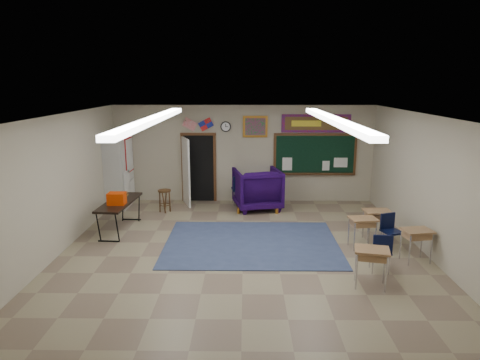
{
  "coord_description": "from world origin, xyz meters",
  "views": [
    {
      "loc": [
        0.05,
        -8.59,
        3.67
      ],
      "look_at": [
        -0.08,
        1.5,
        1.36
      ],
      "focal_mm": 32.0,
      "sensor_mm": 36.0,
      "label": 1
    }
  ],
  "objects_px": {
    "student_desk_front_left": "(362,231)",
    "wooden_stool": "(165,201)",
    "wingback_armchair": "(257,189)",
    "student_desk_front_right": "(377,224)",
    "folding_table": "(120,215)"
  },
  "relations": [
    {
      "from": "folding_table",
      "to": "wooden_stool",
      "type": "distance_m",
      "value": 1.8
    },
    {
      "from": "student_desk_front_left",
      "to": "wooden_stool",
      "type": "xyz_separation_m",
      "value": [
        -4.97,
        2.69,
        -0.06
      ]
    },
    {
      "from": "student_desk_front_left",
      "to": "wooden_stool",
      "type": "height_order",
      "value": "student_desk_front_left"
    },
    {
      "from": "student_desk_front_left",
      "to": "wooden_stool",
      "type": "relative_size",
      "value": 1.08
    },
    {
      "from": "wooden_stool",
      "to": "wingback_armchair",
      "type": "bearing_deg",
      "value": 8.27
    },
    {
      "from": "wingback_armchair",
      "to": "student_desk_front_right",
      "type": "distance_m",
      "value": 3.78
    },
    {
      "from": "student_desk_front_left",
      "to": "folding_table",
      "type": "height_order",
      "value": "folding_table"
    },
    {
      "from": "student_desk_front_left",
      "to": "student_desk_front_right",
      "type": "bearing_deg",
      "value": 38.55
    },
    {
      "from": "wooden_stool",
      "to": "student_desk_front_right",
      "type": "bearing_deg",
      "value": -22.08
    },
    {
      "from": "folding_table",
      "to": "student_desk_front_left",
      "type": "bearing_deg",
      "value": -6.7
    },
    {
      "from": "student_desk_front_right",
      "to": "folding_table",
      "type": "distance_m",
      "value": 6.29
    },
    {
      "from": "student_desk_front_right",
      "to": "wooden_stool",
      "type": "distance_m",
      "value": 5.86
    },
    {
      "from": "wingback_armchair",
      "to": "wooden_stool",
      "type": "height_order",
      "value": "wingback_armchair"
    },
    {
      "from": "student_desk_front_left",
      "to": "student_desk_front_right",
      "type": "relative_size",
      "value": 0.96
    },
    {
      "from": "student_desk_front_right",
      "to": "wooden_stool",
      "type": "height_order",
      "value": "student_desk_front_right"
    }
  ]
}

